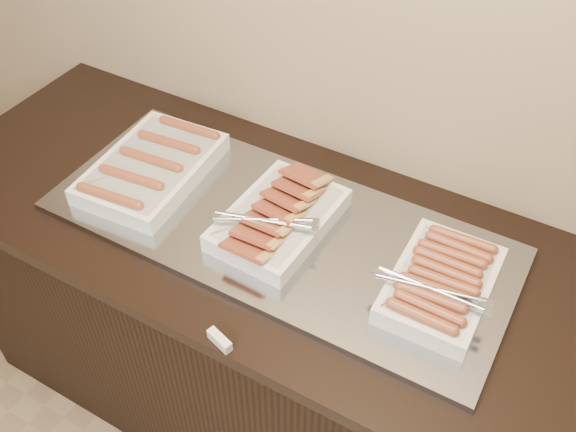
% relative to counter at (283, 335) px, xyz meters
% --- Properties ---
extents(counter, '(2.06, 0.76, 0.90)m').
position_rel_counter_xyz_m(counter, '(0.00, 0.00, 0.00)').
color(counter, black).
rests_on(counter, ground).
extents(warming_tray, '(1.20, 0.50, 0.02)m').
position_rel_counter_xyz_m(warming_tray, '(-0.02, 0.00, 0.46)').
color(warming_tray, '#9497A2').
rests_on(warming_tray, counter).
extents(dish_left, '(0.29, 0.41, 0.07)m').
position_rel_counter_xyz_m(dish_left, '(-0.41, 0.00, 0.50)').
color(dish_left, silver).
rests_on(dish_left, warming_tray).
extents(dish_center, '(0.27, 0.37, 0.09)m').
position_rel_counter_xyz_m(dish_center, '(-0.01, -0.00, 0.50)').
color(dish_center, silver).
rests_on(dish_center, warming_tray).
extents(dish_right, '(0.27, 0.33, 0.08)m').
position_rel_counter_xyz_m(dish_right, '(0.42, -0.00, 0.50)').
color(dish_right, silver).
rests_on(dish_right, warming_tray).
extents(label_holder, '(0.07, 0.04, 0.03)m').
position_rel_counter_xyz_m(label_holder, '(0.05, -0.36, 0.46)').
color(label_holder, silver).
rests_on(label_holder, counter).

